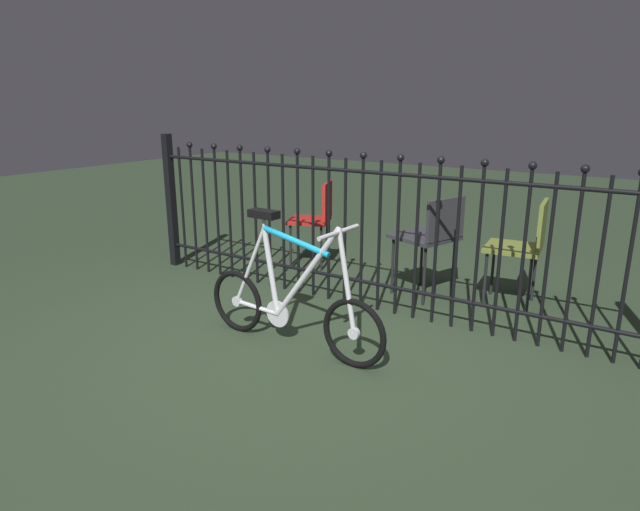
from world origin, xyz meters
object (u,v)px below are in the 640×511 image
Objects in this scene: bicycle at (291,302)px; chair_charcoal at (432,234)px; chair_red at (317,215)px; chair_olive at (524,242)px.

bicycle reaches higher than chair_charcoal.
bicycle is at bearing -61.75° from chair_red.
chair_charcoal is 1.02× the size of chair_red.
bicycle is 1.44m from chair_charcoal.
bicycle reaches higher than chair_olive.
chair_olive is at bearing 56.66° from bicycle.
chair_red is at bearing 179.11° from chair_olive.
bicycle is 1.90m from chair_olive.
bicycle is 1.66× the size of chair_olive.
chair_charcoal is at bearing -10.77° from chair_red.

